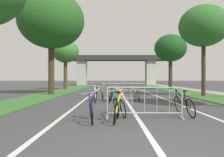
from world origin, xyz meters
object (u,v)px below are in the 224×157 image
(bicycle_black_0, at_px, (184,105))
(bicycle_white_8, at_px, (94,96))
(bicycle_teal_4, at_px, (119,106))
(bicycle_red_7, at_px, (102,95))
(bicycle_yellow_6, at_px, (118,109))
(bicycle_purple_5, at_px, (116,95))
(tree_right_pine_far, at_px, (203,26))
(bicycle_blue_1, at_px, (91,110))
(crowd_barrier_second, at_px, (123,92))
(tree_left_oak_mid, at_px, (65,52))
(bicycle_silver_2, at_px, (136,95))
(crowd_barrier_nearest, at_px, (144,103))
(tree_right_oak_near, at_px, (170,48))
(tree_left_cypress_far, at_px, (51,21))
(bicycle_green_3, at_px, (111,96))

(bicycle_black_0, distance_m, bicycle_white_8, 5.95)
(bicycle_teal_4, relative_size, bicycle_red_7, 0.98)
(bicycle_black_0, relative_size, bicycle_yellow_6, 1.07)
(bicycle_purple_5, bearing_deg, tree_right_pine_far, 25.49)
(bicycle_blue_1, bearing_deg, bicycle_white_8, -90.96)
(crowd_barrier_second, distance_m, bicycle_teal_4, 5.24)
(bicycle_blue_1, bearing_deg, bicycle_red_7, -94.99)
(tree_left_oak_mid, height_order, bicycle_white_8, tree_left_oak_mid)
(tree_right_pine_far, height_order, bicycle_silver_2, tree_right_pine_far)
(crowd_barrier_nearest, relative_size, bicycle_teal_4, 1.64)
(bicycle_silver_2, distance_m, bicycle_yellow_6, 6.87)
(tree_right_oak_near, height_order, bicycle_purple_5, tree_right_oak_near)
(bicycle_red_7, bearing_deg, tree_left_oak_mid, 109.42)
(tree_left_cypress_far, xyz_separation_m, bicycle_blue_1, (4.41, -11.81, -5.79))
(bicycle_red_7, bearing_deg, bicycle_green_3, -61.91)
(tree_left_oak_mid, xyz_separation_m, bicycle_yellow_6, (5.91, -20.96, -4.25))
(tree_right_pine_far, height_order, bicycle_yellow_6, tree_right_pine_far)
(tree_right_pine_far, xyz_separation_m, crowd_barrier_nearest, (-5.66, -9.13, -4.67))
(bicycle_green_3, height_order, bicycle_white_8, bicycle_white_8)
(bicycle_teal_4, height_order, bicycle_white_8, bicycle_white_8)
(bicycle_red_7, bearing_deg, crowd_barrier_nearest, -75.85)
(bicycle_silver_2, bearing_deg, bicycle_yellow_6, -107.42)
(bicycle_purple_5, bearing_deg, tree_left_cypress_far, 138.06)
(tree_left_oak_mid, xyz_separation_m, crowd_barrier_second, (6.41, -14.64, -4.11))
(bicycle_teal_4, bearing_deg, tree_right_pine_far, 39.62)
(bicycle_silver_2, distance_m, bicycle_red_7, 2.03)
(tree_right_oak_near, xyz_separation_m, bicycle_teal_4, (-6.78, -19.18, -4.61))
(bicycle_purple_5, bearing_deg, bicycle_yellow_6, -88.95)
(bicycle_blue_1, distance_m, bicycle_green_3, 5.91)
(crowd_barrier_nearest, height_order, bicycle_black_0, crowd_barrier_nearest)
(bicycle_blue_1, bearing_deg, tree_left_oak_mid, -80.80)
(tree_left_cypress_far, distance_m, crowd_barrier_second, 9.73)
(bicycle_purple_5, relative_size, bicycle_yellow_6, 0.97)
(bicycle_white_8, bearing_deg, bicycle_green_3, -10.62)
(bicycle_silver_2, bearing_deg, bicycle_blue_1, -113.97)
(tree_left_cypress_far, distance_m, crowd_barrier_nearest, 14.00)
(crowd_barrier_second, xyz_separation_m, bicycle_blue_1, (-1.31, -6.29, -0.16))
(bicycle_black_0, bearing_deg, crowd_barrier_second, 104.70)
(tree_left_cypress_far, relative_size, bicycle_red_7, 5.32)
(bicycle_yellow_6, bearing_deg, bicycle_green_3, 99.18)
(bicycle_blue_1, bearing_deg, tree_right_oak_near, -115.23)
(bicycle_red_7, xyz_separation_m, bicycle_white_8, (-0.42, -1.00, 0.00))
(tree_right_oak_near, distance_m, bicycle_yellow_6, 21.88)
(tree_right_pine_far, distance_m, bicycle_yellow_6, 12.66)
(bicycle_teal_4, bearing_deg, tree_right_oak_near, 57.17)
(bicycle_green_3, height_order, bicycle_purple_5, bicycle_purple_5)
(tree_left_cypress_far, xyz_separation_m, bicycle_teal_4, (5.30, -10.74, -5.79))
(crowd_barrier_second, distance_m, bicycle_blue_1, 6.43)
(bicycle_white_8, bearing_deg, bicycle_silver_2, 6.77)
(tree_left_cypress_far, distance_m, bicycle_teal_4, 13.30)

